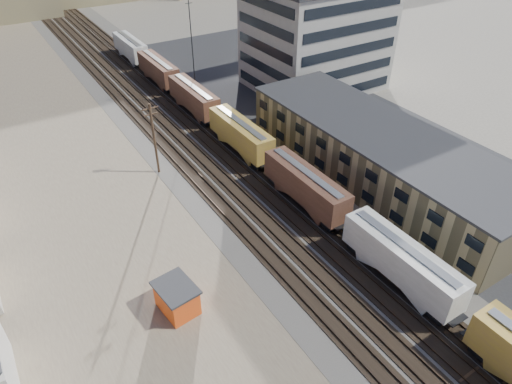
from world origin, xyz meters
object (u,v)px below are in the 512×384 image
freight_train (270,157)px  maintenance_shed (177,298)px  parked_car_blue (372,116)px  utility_pole_north (154,138)px

freight_train → maintenance_shed: 24.63m
maintenance_shed → parked_car_blue: size_ratio=0.72×
maintenance_shed → parked_car_blue: 46.91m
maintenance_shed → utility_pole_north: bearing=71.8°
maintenance_shed → parked_car_blue: bearing=24.0°
utility_pole_north → parked_car_blue: (35.25, -4.04, -4.44)m
freight_train → maintenance_shed: freight_train is taller
parked_car_blue → freight_train: bearing=159.0°
utility_pole_north → parked_car_blue: 35.76m
freight_train → parked_car_blue: (22.95, 4.61, -1.93)m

